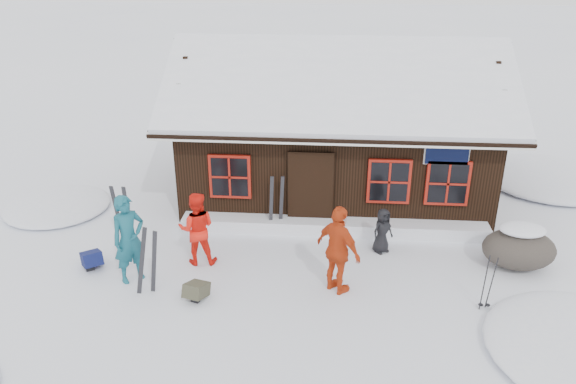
{
  "coord_description": "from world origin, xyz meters",
  "views": [
    {
      "loc": [
        1.35,
        -10.23,
        6.65
      ],
      "look_at": [
        0.4,
        1.72,
        1.3
      ],
      "focal_mm": 35.0,
      "sensor_mm": 36.0,
      "label": 1
    }
  ],
  "objects_px": {
    "skier_orange_left": "(197,229)",
    "backpack_olive": "(197,293)",
    "boulder": "(519,248)",
    "ski_pair_left": "(148,262)",
    "skier_teal": "(129,239)",
    "ski_poles": "(488,284)",
    "skier_orange_right": "(338,250)",
    "backpack_blue": "(92,261)",
    "skier_crouched": "(382,231)"
  },
  "relations": [
    {
      "from": "backpack_olive",
      "to": "skier_orange_left",
      "type": "bearing_deg",
      "value": 116.5
    },
    {
      "from": "skier_orange_right",
      "to": "ski_poles",
      "type": "distance_m",
      "value": 2.97
    },
    {
      "from": "ski_poles",
      "to": "skier_teal",
      "type": "bearing_deg",
      "value": 176.15
    },
    {
      "from": "skier_teal",
      "to": "skier_orange_right",
      "type": "xyz_separation_m",
      "value": [
        4.37,
        -0.1,
        -0.02
      ]
    },
    {
      "from": "skier_teal",
      "to": "skier_crouched",
      "type": "height_order",
      "value": "skier_teal"
    },
    {
      "from": "ski_poles",
      "to": "backpack_olive",
      "type": "distance_m",
      "value": 5.78
    },
    {
      "from": "skier_crouched",
      "to": "backpack_olive",
      "type": "distance_m",
      "value": 4.49
    },
    {
      "from": "skier_crouched",
      "to": "ski_poles",
      "type": "height_order",
      "value": "ski_poles"
    },
    {
      "from": "skier_teal",
      "to": "backpack_blue",
      "type": "relative_size",
      "value": 3.6
    },
    {
      "from": "boulder",
      "to": "skier_teal",
      "type": "bearing_deg",
      "value": -171.94
    },
    {
      "from": "ski_pair_left",
      "to": "backpack_olive",
      "type": "bearing_deg",
      "value": -3.23
    },
    {
      "from": "ski_pair_left",
      "to": "backpack_blue",
      "type": "distance_m",
      "value": 1.92
    },
    {
      "from": "skier_teal",
      "to": "backpack_blue",
      "type": "xyz_separation_m",
      "value": [
        -1.08,
        0.4,
        -0.83
      ]
    },
    {
      "from": "skier_crouched",
      "to": "backpack_blue",
      "type": "height_order",
      "value": "skier_crouched"
    },
    {
      "from": "skier_orange_left",
      "to": "boulder",
      "type": "bearing_deg",
      "value": 176.12
    },
    {
      "from": "skier_crouched",
      "to": "boulder",
      "type": "height_order",
      "value": "skier_crouched"
    },
    {
      "from": "skier_orange_left",
      "to": "backpack_blue",
      "type": "xyz_separation_m",
      "value": [
        -2.32,
        -0.41,
        -0.7
      ]
    },
    {
      "from": "ski_pair_left",
      "to": "ski_poles",
      "type": "relative_size",
      "value": 1.26
    },
    {
      "from": "skier_orange_left",
      "to": "backpack_olive",
      "type": "distance_m",
      "value": 1.61
    },
    {
      "from": "skier_teal",
      "to": "backpack_olive",
      "type": "height_order",
      "value": "skier_teal"
    },
    {
      "from": "skier_teal",
      "to": "skier_orange_right",
      "type": "bearing_deg",
      "value": -46.59
    },
    {
      "from": "skier_teal",
      "to": "boulder",
      "type": "distance_m",
      "value": 8.48
    },
    {
      "from": "boulder",
      "to": "skier_crouched",
      "type": "bearing_deg",
      "value": 171.82
    },
    {
      "from": "skier_orange_right",
      "to": "ski_pair_left",
      "type": "relative_size",
      "value": 1.24
    },
    {
      "from": "backpack_blue",
      "to": "ski_poles",
      "type": "bearing_deg",
      "value": -40.94
    },
    {
      "from": "skier_teal",
      "to": "skier_crouched",
      "type": "bearing_deg",
      "value": -28.66
    },
    {
      "from": "skier_teal",
      "to": "skier_orange_right",
      "type": "distance_m",
      "value": 4.37
    },
    {
      "from": "backpack_blue",
      "to": "skier_orange_right",
      "type": "bearing_deg",
      "value": -40.08
    },
    {
      "from": "boulder",
      "to": "backpack_olive",
      "type": "distance_m",
      "value": 7.1
    },
    {
      "from": "ski_pair_left",
      "to": "backpack_olive",
      "type": "height_order",
      "value": "ski_pair_left"
    },
    {
      "from": "skier_crouched",
      "to": "ski_poles",
      "type": "relative_size",
      "value": 0.89
    },
    {
      "from": "skier_teal",
      "to": "backpack_olive",
      "type": "bearing_deg",
      "value": -67.22
    },
    {
      "from": "skier_teal",
      "to": "ski_poles",
      "type": "xyz_separation_m",
      "value": [
        7.29,
        -0.49,
        -0.4
      ]
    },
    {
      "from": "skier_orange_left",
      "to": "backpack_olive",
      "type": "height_order",
      "value": "skier_orange_left"
    },
    {
      "from": "skier_crouched",
      "to": "skier_orange_right",
      "type": "bearing_deg",
      "value": -157.58
    },
    {
      "from": "skier_orange_left",
      "to": "boulder",
      "type": "distance_m",
      "value": 7.15
    },
    {
      "from": "boulder",
      "to": "ski_poles",
      "type": "distance_m",
      "value": 2.01
    },
    {
      "from": "ski_poles",
      "to": "backpack_olive",
      "type": "xyz_separation_m",
      "value": [
        -5.76,
        -0.12,
        -0.44
      ]
    },
    {
      "from": "skier_crouched",
      "to": "boulder",
      "type": "relative_size",
      "value": 0.69
    },
    {
      "from": "boulder",
      "to": "ski_pair_left",
      "type": "height_order",
      "value": "ski_pair_left"
    },
    {
      "from": "skier_crouched",
      "to": "ski_pair_left",
      "type": "relative_size",
      "value": 0.7
    },
    {
      "from": "skier_crouched",
      "to": "boulder",
      "type": "bearing_deg",
      "value": -44.65
    },
    {
      "from": "skier_orange_right",
      "to": "boulder",
      "type": "bearing_deg",
      "value": -118.71
    },
    {
      "from": "skier_teal",
      "to": "skier_crouched",
      "type": "relative_size",
      "value": 1.79
    },
    {
      "from": "skier_crouched",
      "to": "ski_pair_left",
      "type": "xyz_separation_m",
      "value": [
        -4.87,
        -2.1,
        0.18
      ]
    },
    {
      "from": "skier_teal",
      "to": "skier_orange_right",
      "type": "relative_size",
      "value": 1.02
    },
    {
      "from": "skier_teal",
      "to": "skier_orange_left",
      "type": "height_order",
      "value": "skier_teal"
    },
    {
      "from": "ski_poles",
      "to": "skier_crouched",
      "type": "bearing_deg",
      "value": 131.76
    },
    {
      "from": "skier_orange_left",
      "to": "skier_crouched",
      "type": "relative_size",
      "value": 1.55
    },
    {
      "from": "skier_crouched",
      "to": "ski_pair_left",
      "type": "height_order",
      "value": "ski_pair_left"
    }
  ]
}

